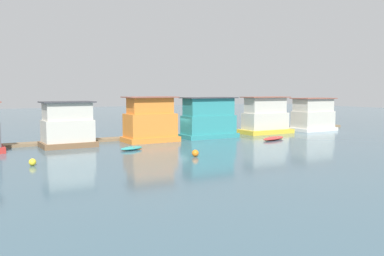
{
  "coord_description": "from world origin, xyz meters",
  "views": [
    {
      "loc": [
        -26.1,
        -45.82,
        6.11
      ],
      "look_at": [
        0.0,
        -1.0,
        1.4
      ],
      "focal_mm": 40.0,
      "sensor_mm": 36.0,
      "label": 1
    }
  ],
  "objects": [
    {
      "name": "ground_plane",
      "position": [
        0.0,
        0.0,
        0.0
      ],
      "size": [
        200.0,
        200.0,
        0.0
      ],
      "primitive_type": "plane",
      "color": "#426070"
    },
    {
      "name": "dock_walkway",
      "position": [
        0.0,
        2.97,
        0.15
      ],
      "size": [
        59.6,
        2.01,
        0.3
      ],
      "primitive_type": "cube",
      "color": "#846B4C",
      "rests_on": "ground_plane"
    },
    {
      "name": "houseboat_brown",
      "position": [
        -14.79,
        -0.15,
        2.26
      ],
      "size": [
        5.57,
        3.73,
        4.83
      ],
      "color": "brown",
      "rests_on": "ground_plane"
    },
    {
      "name": "houseboat_orange",
      "position": [
        -5.3,
        -0.41,
        2.37
      ],
      "size": [
        6.19,
        3.69,
        5.26
      ],
      "color": "orange",
      "rests_on": "ground_plane"
    },
    {
      "name": "houseboat_teal",
      "position": [
        2.86,
        -0.27,
        2.37
      ],
      "size": [
        7.21,
        3.55,
        5.11
      ],
      "color": "teal",
      "rests_on": "ground_plane"
    },
    {
      "name": "houseboat_yellow",
      "position": [
        12.53,
        0.25,
        2.23
      ],
      "size": [
        7.3,
        3.97,
        5.08
      ],
      "color": "gold",
      "rests_on": "ground_plane"
    },
    {
      "name": "houseboat_white",
      "position": [
        21.28,
        -0.18,
        2.28
      ],
      "size": [
        6.33,
        4.05,
        4.83
      ],
      "color": "white",
      "rests_on": "ground_plane"
    },
    {
      "name": "dinghy_teal",
      "position": [
        -9.9,
        -5.88,
        0.19
      ],
      "size": [
        2.82,
        1.78,
        0.38
      ],
      "color": "teal",
      "rests_on": "ground_plane"
    },
    {
      "name": "dinghy_red",
      "position": [
        8.21,
        -6.48,
        0.2
      ],
      "size": [
        4.36,
        2.49,
        0.41
      ],
      "color": "red",
      "rests_on": "ground_plane"
    },
    {
      "name": "buoy_orange",
      "position": [
        -6.48,
        -12.71,
        0.32
      ],
      "size": [
        0.63,
        0.63,
        0.63
      ],
      "primitive_type": "sphere",
      "color": "orange",
      "rests_on": "ground_plane"
    },
    {
      "name": "buoy_yellow",
      "position": [
        -20.13,
        -10.15,
        0.29
      ],
      "size": [
        0.58,
        0.58,
        0.58
      ],
      "primitive_type": "sphere",
      "color": "yellow",
      "rests_on": "ground_plane"
    }
  ]
}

